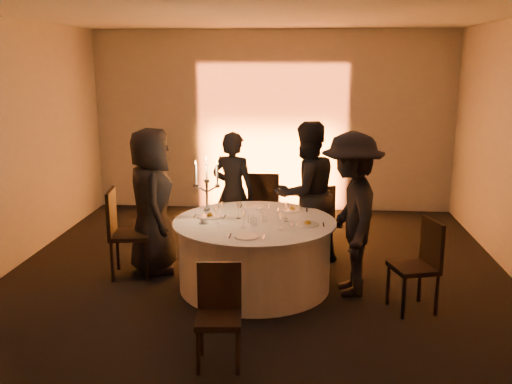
# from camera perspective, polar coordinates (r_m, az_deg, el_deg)

# --- Properties ---
(floor) EXTENTS (7.00, 7.00, 0.00)m
(floor) POSITION_cam_1_polar(r_m,az_deg,el_deg) (6.55, -0.15, -9.39)
(floor) COLOR black
(floor) RESTS_ON ground
(ceiling) EXTENTS (7.00, 7.00, 0.00)m
(ceiling) POSITION_cam_1_polar(r_m,az_deg,el_deg) (6.07, -0.16, 17.79)
(ceiling) COLOR silver
(ceiling) RESTS_ON wall_back
(wall_back) EXTENTS (7.00, 0.00, 7.00)m
(wall_back) POSITION_cam_1_polar(r_m,az_deg,el_deg) (9.59, 1.64, 7.07)
(wall_back) COLOR #B5B1A8
(wall_back) RESTS_ON floor
(wall_front) EXTENTS (7.00, 0.00, 7.00)m
(wall_front) POSITION_cam_1_polar(r_m,az_deg,el_deg) (2.77, -6.41, -8.18)
(wall_front) COLOR #B5B1A8
(wall_front) RESTS_ON floor
(uplighter_fixture) EXTENTS (0.25, 0.12, 0.10)m
(uplighter_fixture) POSITION_cam_1_polar(r_m,az_deg,el_deg) (9.56, 1.49, -1.80)
(uplighter_fixture) COLOR black
(uplighter_fixture) RESTS_ON floor
(banquet_table) EXTENTS (1.80, 1.80, 0.77)m
(banquet_table) POSITION_cam_1_polar(r_m,az_deg,el_deg) (6.41, -0.15, -6.21)
(banquet_table) COLOR black
(banquet_table) RESTS_ON floor
(chair_left) EXTENTS (0.52, 0.52, 1.04)m
(chair_left) POSITION_cam_1_polar(r_m,az_deg,el_deg) (6.85, -13.20, -3.49)
(chair_left) COLOR black
(chair_left) RESTS_ON floor
(chair_back_left) EXTENTS (0.44, 0.44, 0.99)m
(chair_back_left) POSITION_cam_1_polar(r_m,az_deg,el_deg) (7.98, 0.79, -1.04)
(chair_back_left) COLOR black
(chair_back_left) RESTS_ON floor
(chair_back_right) EXTENTS (0.51, 0.51, 0.88)m
(chair_back_right) POSITION_cam_1_polar(r_m,az_deg,el_deg) (7.70, 6.24, -2.14)
(chair_back_right) COLOR black
(chair_back_right) RESTS_ON floor
(chair_right) EXTENTS (0.51, 0.51, 0.95)m
(chair_right) POSITION_cam_1_polar(r_m,az_deg,el_deg) (6.02, 16.17, -6.56)
(chair_right) COLOR black
(chair_right) RESTS_ON floor
(chair_front) EXTENTS (0.40, 0.41, 0.85)m
(chair_front) POSITION_cam_1_polar(r_m,az_deg,el_deg) (4.86, -3.72, -11.56)
(chair_front) COLOR black
(chair_front) RESTS_ON floor
(guest_left) EXTENTS (0.79, 0.98, 1.74)m
(guest_left) POSITION_cam_1_polar(r_m,az_deg,el_deg) (6.87, -10.40, -0.87)
(guest_left) COLOR black
(guest_left) RESTS_ON floor
(guest_back_left) EXTENTS (0.68, 0.55, 1.61)m
(guest_back_left) POSITION_cam_1_polar(r_m,az_deg,el_deg) (7.47, -2.29, -0.07)
(guest_back_left) COLOR black
(guest_back_left) RESTS_ON floor
(guest_back_right) EXTENTS (1.10, 1.04, 1.78)m
(guest_back_right) POSITION_cam_1_polar(r_m,az_deg,el_deg) (7.08, 5.05, -0.12)
(guest_back_right) COLOR black
(guest_back_right) RESTS_ON floor
(guest_right) EXTENTS (0.74, 1.19, 1.78)m
(guest_right) POSITION_cam_1_polar(r_m,az_deg,el_deg) (6.19, 9.48, -2.20)
(guest_right) COLOR black
(guest_right) RESTS_ON floor
(plate_left) EXTENTS (0.36, 0.29, 0.08)m
(plate_left) POSITION_cam_1_polar(r_m,az_deg,el_deg) (6.46, -4.66, -2.36)
(plate_left) COLOR white
(plate_left) RESTS_ON banquet_table
(plate_back_left) EXTENTS (0.36, 0.27, 0.01)m
(plate_back_left) POSITION_cam_1_polar(r_m,az_deg,el_deg) (6.87, -0.10, -1.46)
(plate_back_left) COLOR white
(plate_back_left) RESTS_ON banquet_table
(plate_back_right) EXTENTS (0.35, 0.24, 0.08)m
(plate_back_right) POSITION_cam_1_polar(r_m,az_deg,el_deg) (6.73, 3.66, -1.68)
(plate_back_right) COLOR white
(plate_back_right) RESTS_ON banquet_table
(plate_right) EXTENTS (0.36, 0.25, 0.08)m
(plate_right) POSITION_cam_1_polar(r_m,az_deg,el_deg) (6.15, 5.19, -3.14)
(plate_right) COLOR white
(plate_right) RESTS_ON banquet_table
(plate_front) EXTENTS (0.36, 0.25, 0.01)m
(plate_front) POSITION_cam_1_polar(r_m,az_deg,el_deg) (5.73, -0.94, -4.45)
(plate_front) COLOR white
(plate_front) RESTS_ON banquet_table
(coffee_cup) EXTENTS (0.11, 0.11, 0.07)m
(coffee_cup) POSITION_cam_1_polar(r_m,az_deg,el_deg) (6.22, -5.27, -2.87)
(coffee_cup) COLOR white
(coffee_cup) RESTS_ON banquet_table
(candelabra) EXTENTS (0.30, 0.14, 0.71)m
(candelabra) POSITION_cam_1_polar(r_m,az_deg,el_deg) (6.39, -4.92, -0.41)
(candelabra) COLOR white
(candelabra) RESTS_ON banquet_table
(wine_glass_a) EXTENTS (0.07, 0.07, 0.19)m
(wine_glass_a) POSITION_cam_1_polar(r_m,az_deg,el_deg) (6.34, 2.98, -1.49)
(wine_glass_a) COLOR white
(wine_glass_a) RESTS_ON banquet_table
(wine_glass_b) EXTENTS (0.07, 0.07, 0.19)m
(wine_glass_b) POSITION_cam_1_polar(r_m,az_deg,el_deg) (6.33, -3.48, -1.54)
(wine_glass_b) COLOR white
(wine_glass_b) RESTS_ON banquet_table
(wine_glass_c) EXTENTS (0.07, 0.07, 0.19)m
(wine_glass_c) POSITION_cam_1_polar(r_m,az_deg,el_deg) (6.24, 3.04, -1.74)
(wine_glass_c) COLOR white
(wine_glass_c) RESTS_ON banquet_table
(wine_glass_d) EXTENTS (0.07, 0.07, 0.19)m
(wine_glass_d) POSITION_cam_1_polar(r_m,az_deg,el_deg) (5.99, -1.25, -2.35)
(wine_glass_d) COLOR white
(wine_glass_d) RESTS_ON banquet_table
(wine_glass_e) EXTENTS (0.07, 0.07, 0.19)m
(wine_glass_e) POSITION_cam_1_polar(r_m,az_deg,el_deg) (6.35, -1.76, -1.47)
(wine_glass_e) COLOR white
(wine_glass_e) RESTS_ON banquet_table
(wine_glass_f) EXTENTS (0.07, 0.07, 0.19)m
(wine_glass_f) POSITION_cam_1_polar(r_m,az_deg,el_deg) (5.93, 2.44, -2.51)
(wine_glass_f) COLOR white
(wine_glass_f) RESTS_ON banquet_table
(wine_glass_g) EXTENTS (0.07, 0.07, 0.19)m
(wine_glass_g) POSITION_cam_1_polar(r_m,az_deg,el_deg) (6.17, -4.03, -1.92)
(wine_glass_g) COLOR white
(wine_glass_g) RESTS_ON banquet_table
(tumbler_a) EXTENTS (0.07, 0.07, 0.09)m
(tumbler_a) POSITION_cam_1_polar(r_m,az_deg,el_deg) (6.59, 0.68, -1.75)
(tumbler_a) COLOR white
(tumbler_a) RESTS_ON banquet_table
(tumbler_b) EXTENTS (0.07, 0.07, 0.09)m
(tumbler_b) POSITION_cam_1_polar(r_m,az_deg,el_deg) (6.21, -0.52, -2.69)
(tumbler_b) COLOR white
(tumbler_b) RESTS_ON banquet_table
(tumbler_c) EXTENTS (0.07, 0.07, 0.09)m
(tumbler_c) POSITION_cam_1_polar(r_m,az_deg,el_deg) (6.27, 0.92, -2.54)
(tumbler_c) COLOR white
(tumbler_c) RESTS_ON banquet_table
(tumbler_d) EXTENTS (0.07, 0.07, 0.09)m
(tumbler_d) POSITION_cam_1_polar(r_m,az_deg,el_deg) (6.11, -0.24, -2.95)
(tumbler_d) COLOR white
(tumbler_d) RESTS_ON banquet_table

